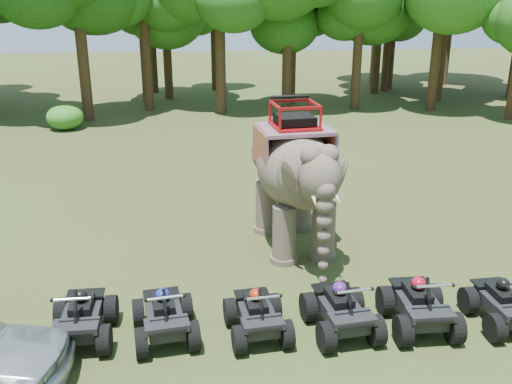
% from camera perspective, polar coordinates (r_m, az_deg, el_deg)
% --- Properties ---
extents(ground, '(110.00, 110.00, 0.00)m').
position_cam_1_polar(ground, '(14.29, 0.51, -8.82)').
color(ground, '#47381E').
rests_on(ground, ground).
extents(elephant, '(2.67, 5.08, 4.10)m').
position_cam_1_polar(elephant, '(15.52, 3.85, 1.72)').
color(elephant, brown).
rests_on(elephant, ground).
extents(atv_0, '(1.31, 1.78, 1.30)m').
position_cam_1_polar(atv_0, '(12.33, -17.13, -11.32)').
color(atv_0, black).
rests_on(atv_0, ground).
extents(atv_1, '(1.49, 1.89, 1.28)m').
position_cam_1_polar(atv_1, '(12.01, -9.18, -11.56)').
color(atv_1, black).
rests_on(atv_1, ground).
extents(atv_2, '(1.37, 1.76, 1.22)m').
position_cam_1_polar(atv_2, '(11.95, 0.14, -11.63)').
color(atv_2, black).
rests_on(atv_2, ground).
extents(atv_3, '(1.50, 1.93, 1.32)m').
position_cam_1_polar(atv_3, '(12.16, 8.56, -10.99)').
color(atv_3, black).
rests_on(atv_3, ground).
extents(atv_4, '(1.35, 1.84, 1.35)m').
position_cam_1_polar(atv_4, '(12.64, 16.07, -10.24)').
color(atv_4, black).
rests_on(atv_4, ground).
extents(atv_5, '(1.31, 1.75, 1.26)m').
position_cam_1_polar(atv_5, '(13.37, 23.65, -9.70)').
color(atv_5, black).
rests_on(atv_5, ground).
extents(tree_0, '(6.30, 6.30, 9.00)m').
position_cam_1_polar(tree_0, '(32.87, -3.62, 15.60)').
color(tree_0, '#195114').
rests_on(tree_0, ground).
extents(tree_1, '(6.58, 6.58, 9.40)m').
position_cam_1_polar(tree_1, '(34.18, 3.19, 16.11)').
color(tree_1, '#195114').
rests_on(tree_1, ground).
extents(tree_2, '(5.52, 5.52, 7.89)m').
position_cam_1_polar(tree_2, '(34.51, 10.18, 14.62)').
color(tree_2, '#195114').
rests_on(tree_2, ground).
extents(tree_3, '(6.17, 6.17, 8.82)m').
position_cam_1_polar(tree_3, '(35.19, 17.75, 14.87)').
color(tree_3, '#195114').
rests_on(tree_3, ground).
extents(tree_29, '(6.79, 6.79, 9.70)m').
position_cam_1_polar(tree_29, '(32.18, -17.19, 15.35)').
color(tree_29, '#195114').
rests_on(tree_29, ground).
extents(tree_30, '(5.79, 5.79, 8.27)m').
position_cam_1_polar(tree_30, '(36.68, -11.20, 15.14)').
color(tree_30, '#195114').
rests_on(tree_30, ground).
extents(tree_31, '(5.11, 5.11, 7.30)m').
position_cam_1_polar(tree_31, '(41.37, 13.04, 14.81)').
color(tree_31, '#195114').
rests_on(tree_31, ground).
extents(tree_32, '(4.94, 4.94, 7.06)m').
position_cam_1_polar(tree_32, '(40.42, -10.36, 14.72)').
color(tree_32, '#195114').
rests_on(tree_32, ground).
extents(tree_33, '(5.63, 5.63, 8.05)m').
position_cam_1_polar(tree_33, '(37.79, -8.96, 15.22)').
color(tree_33, '#195114').
rests_on(tree_33, ground).
extents(tree_34, '(5.00, 5.00, 7.14)m').
position_cam_1_polar(tree_34, '(42.23, 13.46, 14.76)').
color(tree_34, '#195114').
rests_on(tree_34, ground).
extents(tree_35, '(7.06, 7.06, 10.09)m').
position_cam_1_polar(tree_35, '(38.42, 18.37, 16.09)').
color(tree_35, '#195114').
rests_on(tree_35, ground).
extents(tree_36, '(7.06, 7.06, 10.08)m').
position_cam_1_polar(tree_36, '(44.29, 12.09, 16.98)').
color(tree_36, '#195114').
rests_on(tree_36, ground).
extents(tree_37, '(5.05, 5.05, 7.22)m').
position_cam_1_polar(tree_37, '(36.11, 3.64, 14.55)').
color(tree_37, '#195114').
rests_on(tree_37, ground).
extents(tree_38, '(7.33, 7.33, 10.47)m').
position_cam_1_polar(tree_38, '(45.34, 18.86, 16.70)').
color(tree_38, '#195114').
rests_on(tree_38, ground).
extents(tree_40, '(5.73, 5.73, 8.18)m').
position_cam_1_polar(tree_40, '(34.31, -11.02, 14.78)').
color(tree_40, '#195114').
rests_on(tree_40, ground).
extents(tree_44, '(6.41, 6.41, 9.16)m').
position_cam_1_polar(tree_44, '(40.33, 12.17, 16.09)').
color(tree_44, '#195114').
rests_on(tree_44, ground).
extents(tree_46, '(5.23, 5.23, 7.47)m').
position_cam_1_polar(tree_46, '(41.02, -4.19, 15.33)').
color(tree_46, '#195114').
rests_on(tree_46, ground).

